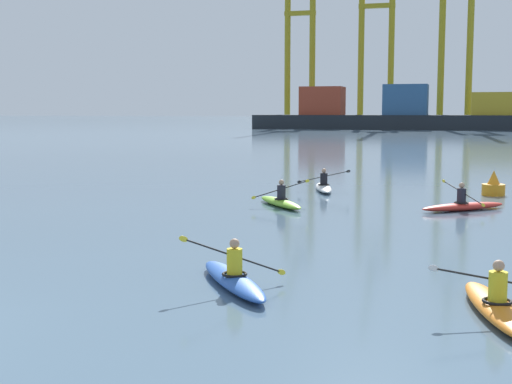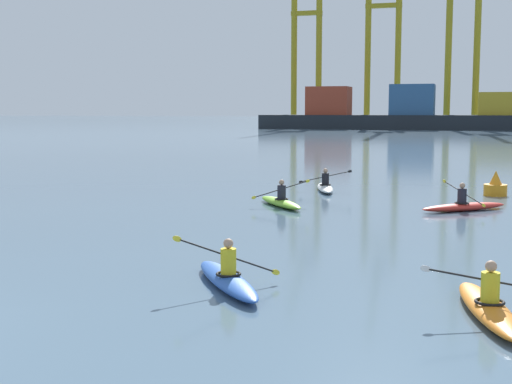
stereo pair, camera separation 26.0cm
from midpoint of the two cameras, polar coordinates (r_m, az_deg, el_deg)
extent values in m
cube|color=#1E2328|center=(129.79, 11.88, 5.53)|extent=(54.82, 8.33, 2.56)
cube|color=#993823|center=(131.87, 5.32, 7.33)|extent=(7.67, 5.83, 5.15)
cube|color=#2D5684|center=(129.79, 11.92, 7.28)|extent=(7.67, 5.83, 5.41)
cube|color=#B29323|center=(129.43, 18.62, 6.75)|extent=(7.67, 5.83, 3.91)
cylinder|color=olive|center=(146.08, 2.50, 10.52)|extent=(1.20, 1.20, 26.80)
cylinder|color=olive|center=(144.93, 4.51, 10.53)|extent=(1.20, 1.20, 26.80)
cube|color=olive|center=(146.43, 3.53, 14.19)|extent=(6.34, 0.90, 0.90)
cylinder|color=olive|center=(146.30, 8.41, 10.74)|extent=(1.20, 1.20, 28.28)
cylinder|color=olive|center=(145.56, 10.79, 10.72)|extent=(1.20, 1.20, 28.28)
cube|color=olive|center=(146.96, 9.67, 14.58)|extent=(7.19, 0.90, 0.90)
cylinder|color=olive|center=(138.41, 14.67, 10.95)|extent=(1.20, 1.20, 28.83)
cylinder|color=olive|center=(138.33, 16.80, 10.89)|extent=(1.20, 1.20, 28.83)
cylinder|color=orange|center=(29.67, 18.35, 0.17)|extent=(0.90, 0.90, 0.45)
cone|color=orange|center=(29.62, 18.39, 1.14)|extent=(0.50, 0.49, 0.55)
ellipsoid|color=#2856B2|center=(13.68, -2.41, -7.10)|extent=(2.46, 3.12, 0.26)
torus|color=black|center=(13.55, -2.29, -6.62)|extent=(0.68, 0.68, 0.05)
cylinder|color=gold|center=(13.50, -2.30, -5.63)|extent=(0.30, 0.30, 0.50)
sphere|color=tan|center=(13.43, -2.30, -4.17)|extent=(0.19, 0.19, 0.19)
cylinder|color=black|center=(13.52, -2.36, -5.18)|extent=(1.62, 1.17, 0.81)
ellipsoid|color=yellow|center=(13.21, -6.43, -3.78)|extent=(0.19, 0.15, 0.17)
ellipsoid|color=yellow|center=(13.91, 1.53, -6.48)|extent=(0.19, 0.15, 0.17)
ellipsoid|color=red|center=(24.90, 16.10, -1.14)|extent=(2.98, 2.66, 0.26)
torus|color=black|center=(24.82, 15.93, -0.83)|extent=(0.69, 0.69, 0.05)
cylinder|color=#23232D|center=(24.79, 15.95, -0.28)|extent=(0.30, 0.30, 0.50)
sphere|color=tan|center=(24.76, 15.97, 0.52)|extent=(0.19, 0.19, 0.19)
cylinder|color=black|center=(24.81, 16.04, -0.05)|extent=(1.34, 1.56, 0.63)
ellipsoid|color=yellow|center=(25.56, 14.62, 0.86)|extent=(0.16, 0.18, 0.16)
ellipsoid|color=yellow|center=(24.09, 17.56, -1.01)|extent=(0.16, 0.18, 0.16)
ellipsoid|color=#7ABC2D|center=(25.00, 1.67, -0.85)|extent=(2.52, 3.08, 0.26)
torus|color=black|center=(24.89, 1.76, -0.56)|extent=(0.69, 0.69, 0.05)
cylinder|color=#23232D|center=(24.87, 1.76, -0.01)|extent=(0.30, 0.30, 0.50)
sphere|color=tan|center=(24.83, 1.76, 0.79)|extent=(0.19, 0.19, 0.19)
cylinder|color=black|center=(24.90, 1.72, 0.23)|extent=(1.66, 1.25, 0.54)
ellipsoid|color=yellow|center=(24.57, -0.49, -0.45)|extent=(0.19, 0.15, 0.15)
ellipsoid|color=yellow|center=(25.27, 3.86, 0.89)|extent=(0.19, 0.15, 0.15)
ellipsoid|color=orange|center=(12.41, 18.15, -8.86)|extent=(1.34, 3.45, 0.26)
torus|color=black|center=(12.28, 18.29, -8.35)|extent=(0.59, 0.59, 0.05)
cylinder|color=gold|center=(12.22, 18.34, -7.26)|extent=(0.30, 0.30, 0.50)
sphere|color=tan|center=(12.14, 18.40, -5.66)|extent=(0.19, 0.19, 0.19)
cylinder|color=black|center=(12.25, 18.29, -6.75)|extent=(2.03, 0.49, 0.40)
ellipsoid|color=silver|center=(11.99, 13.51, -6.00)|extent=(0.20, 0.08, 0.14)
ellipsoid|color=silver|center=(29.89, 5.22, 0.34)|extent=(1.52, 3.43, 0.26)
torus|color=black|center=(29.78, 5.24, 0.59)|extent=(0.61, 0.61, 0.05)
cylinder|color=black|center=(29.76, 5.24, 1.05)|extent=(0.30, 0.30, 0.50)
sphere|color=tan|center=(29.72, 5.25, 1.72)|extent=(0.19, 0.19, 0.19)
cylinder|color=black|center=(29.80, 5.24, 1.25)|extent=(1.99, 0.60, 0.48)
ellipsoid|color=black|center=(29.75, 3.26, 0.83)|extent=(0.20, 0.09, 0.15)
ellipsoid|color=black|center=(29.88, 7.20, 1.67)|extent=(0.20, 0.09, 0.15)
camera|label=1|loc=(0.13, -90.31, -0.04)|focal=49.62mm
camera|label=2|loc=(0.13, 89.69, 0.04)|focal=49.62mm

